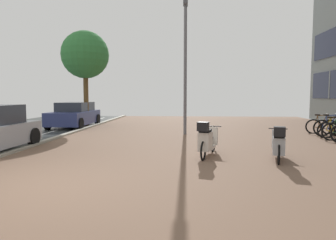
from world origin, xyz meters
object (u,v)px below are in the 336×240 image
at_px(bicycle_rack_09, 330,128).
at_px(scooter_near, 207,140).
at_px(bicycle_rack_08, 334,130).
at_px(bicycle_rack_10, 321,126).
at_px(scooter_mid, 278,144).
at_px(street_tree, 85,55).
at_px(lamp_post, 185,61).
at_px(parked_car_far, 75,115).

bearing_deg(bicycle_rack_09, scooter_near, -139.48).
relative_size(bicycle_rack_08, bicycle_rack_10, 1.01).
bearing_deg(bicycle_rack_10, scooter_mid, -121.95).
xyz_separation_m(bicycle_rack_10, street_tree, (-11.81, 2.52, 3.64)).
bearing_deg(scooter_mid, street_tree, 133.94).
bearing_deg(lamp_post, street_tree, 151.11).
distance_m(bicycle_rack_08, street_tree, 12.88).
bearing_deg(scooter_near, lamp_post, 97.50).
bearing_deg(street_tree, scooter_near, -52.20).
height_order(bicycle_rack_08, bicycle_rack_10, bicycle_rack_10).
bearing_deg(bicycle_rack_08, lamp_post, 172.11).
relative_size(bicycle_rack_09, lamp_post, 0.23).
bearing_deg(bicycle_rack_09, bicycle_rack_10, 95.30).
height_order(bicycle_rack_09, bicycle_rack_10, bicycle_rack_09).
height_order(bicycle_rack_08, bicycle_rack_09, bicycle_rack_09).
relative_size(parked_car_far, lamp_post, 0.68).
bearing_deg(scooter_mid, parked_car_far, 136.46).
xyz_separation_m(parked_car_far, lamp_post, (6.22, -2.98, 2.60)).
distance_m(bicycle_rack_08, bicycle_rack_09, 0.72).
xyz_separation_m(bicycle_rack_08, bicycle_rack_09, (0.16, 0.71, 0.02)).
height_order(bicycle_rack_10, scooter_near, scooter_near).
xyz_separation_m(bicycle_rack_10, parked_car_far, (-12.45, 2.42, 0.32)).
bearing_deg(lamp_post, parked_car_far, 154.43).
relative_size(bicycle_rack_09, scooter_mid, 0.77).
relative_size(bicycle_rack_10, scooter_near, 0.72).
xyz_separation_m(bicycle_rack_08, bicycle_rack_10, (0.09, 1.41, 0.00)).
distance_m(bicycle_rack_09, lamp_post, 6.93).
xyz_separation_m(scooter_near, street_tree, (-6.24, 8.04, 3.51)).
distance_m(bicycle_rack_10, street_tree, 12.61).
bearing_deg(bicycle_rack_08, parked_car_far, 162.79).
height_order(scooter_near, street_tree, street_tree).
bearing_deg(bicycle_rack_09, scooter_mid, -125.78).
xyz_separation_m(bicycle_rack_09, scooter_near, (-5.64, -4.82, 0.12)).
bearing_deg(bicycle_rack_08, bicycle_rack_09, 77.37).
distance_m(bicycle_rack_10, scooter_near, 7.84).
bearing_deg(bicycle_rack_10, lamp_post, -174.85).
distance_m(scooter_near, street_tree, 10.77).
distance_m(parked_car_far, street_tree, 3.39).
bearing_deg(bicycle_rack_10, parked_car_far, 169.01).
height_order(bicycle_rack_08, scooter_near, scooter_near).
bearing_deg(street_tree, parked_car_far, -170.76).
height_order(bicycle_rack_08, street_tree, street_tree).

